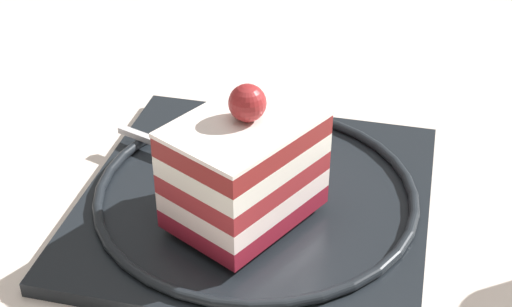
{
  "coord_description": "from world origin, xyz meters",
  "views": [
    {
      "loc": [
        -0.45,
        -0.02,
        0.34
      ],
      "look_at": [
        -0.01,
        0.02,
        0.05
      ],
      "focal_mm": 53.42,
      "sensor_mm": 36.0,
      "label": 1
    }
  ],
  "objects": [
    {
      "name": "dessert_plate",
      "position": [
        -0.01,
        0.02,
        0.01
      ],
      "size": [
        0.28,
        0.28,
        0.02
      ],
      "color": "black",
      "rests_on": "ground_plane"
    },
    {
      "name": "cake_slice",
      "position": [
        -0.04,
        0.03,
        0.06
      ],
      "size": [
        0.12,
        0.11,
        0.1
      ],
      "color": "maroon",
      "rests_on": "dessert_plate"
    },
    {
      "name": "fork",
      "position": [
        0.03,
        0.09,
        0.02
      ],
      "size": [
        0.06,
        0.1,
        0.0
      ],
      "color": "silver",
      "rests_on": "dessert_plate"
    },
    {
      "name": "ground_plane",
      "position": [
        0.0,
        0.0,
        0.0
      ],
      "size": [
        2.4,
        2.4,
        0.0
      ],
      "primitive_type": "plane",
      "color": "silver"
    }
  ]
}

